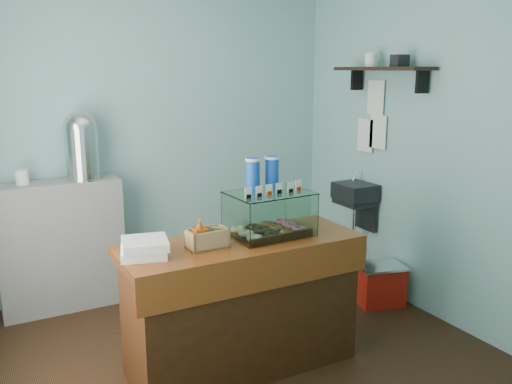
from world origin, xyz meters
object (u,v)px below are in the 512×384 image
counter (242,304)px  red_cooler (380,284)px  display_case (268,209)px  coffee_urn (81,144)px

counter → red_cooler: bearing=12.6°
red_cooler → display_case: bearing=-154.3°
coffee_urn → display_case: bearing=-58.8°
counter → coffee_urn: coffee_urn is taller
display_case → red_cooler: bearing=9.5°
display_case → coffee_urn: size_ratio=0.99×
counter → red_cooler: size_ratio=3.48×
counter → display_case: (0.23, 0.07, 0.61)m
display_case → coffee_urn: 1.79m
coffee_urn → red_cooler: (2.19, -1.23, -1.22)m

